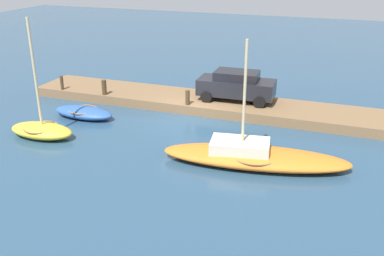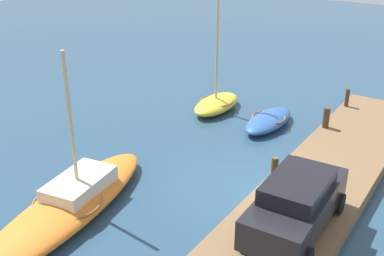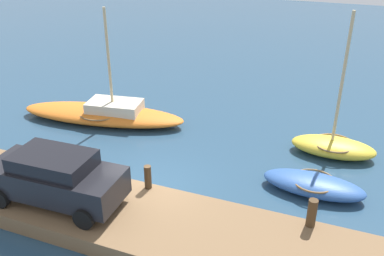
# 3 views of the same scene
# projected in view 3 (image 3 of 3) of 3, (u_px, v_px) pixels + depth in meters

# --- Properties ---
(ground_plane) EXTENTS (84.00, 84.00, 0.00)m
(ground_plane) POSITION_uv_depth(u_px,v_px,m) (150.00, 187.00, 14.87)
(ground_plane) COLOR navy
(dock_platform) EXTENTS (20.71, 3.21, 0.53)m
(dock_platform) POSITION_uv_depth(u_px,v_px,m) (120.00, 216.00, 13.00)
(dock_platform) COLOR brown
(dock_platform) RESTS_ON ground_plane
(sailboat_orange) EXTENTS (8.13, 3.37, 5.30)m
(sailboat_orange) POSITION_uv_depth(u_px,v_px,m) (104.00, 113.00, 19.63)
(sailboat_orange) COLOR orange
(sailboat_orange) RESTS_ON ground_plane
(rowboat_yellow) EXTENTS (3.32, 1.69, 5.72)m
(rowboat_yellow) POSITION_uv_depth(u_px,v_px,m) (333.00, 146.00, 16.79)
(rowboat_yellow) COLOR gold
(rowboat_yellow) RESTS_ON ground_plane
(rowboat_blue) EXTENTS (3.53, 1.57, 0.60)m
(rowboat_blue) POSITION_uv_depth(u_px,v_px,m) (313.00, 184.00, 14.47)
(rowboat_blue) COLOR #2D569E
(rowboat_blue) RESTS_ON ground_plane
(mooring_post_west) EXTENTS (0.24, 0.24, 0.83)m
(mooring_post_west) POSITION_uv_depth(u_px,v_px,m) (148.00, 177.00, 13.72)
(mooring_post_west) COLOR #47331E
(mooring_post_west) RESTS_ON dock_platform
(mooring_post_mid_west) EXTENTS (0.27, 0.27, 0.89)m
(mooring_post_mid_west) POSITION_uv_depth(u_px,v_px,m) (312.00, 213.00, 11.98)
(mooring_post_mid_west) COLOR #47331E
(mooring_post_mid_west) RESTS_ON dock_platform
(parked_car) EXTENTS (4.33, 2.07, 1.69)m
(parked_car) POSITION_uv_depth(u_px,v_px,m) (56.00, 177.00, 12.87)
(parked_car) COLOR black
(parked_car) RESTS_ON dock_platform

